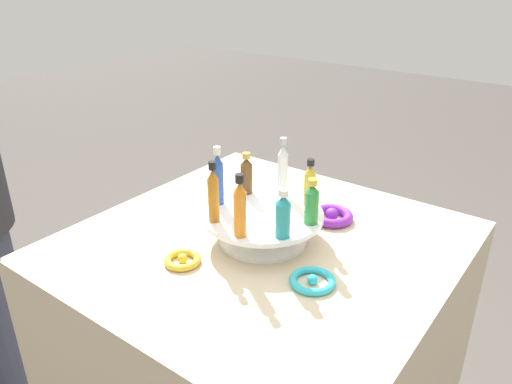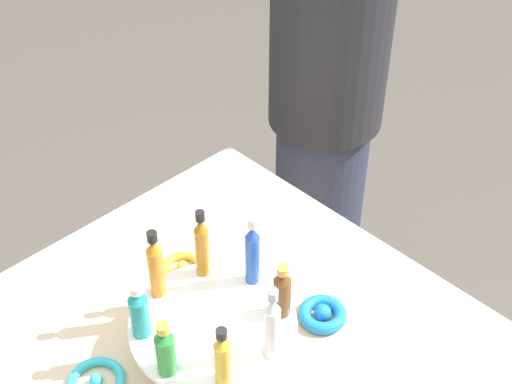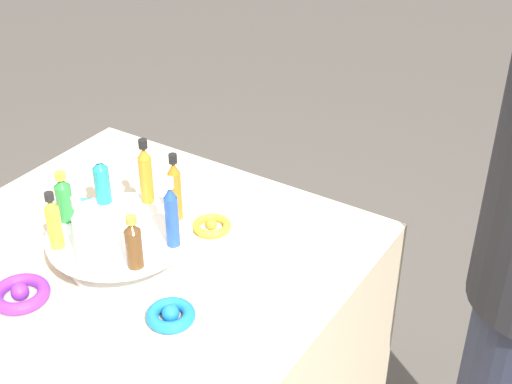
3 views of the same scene
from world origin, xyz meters
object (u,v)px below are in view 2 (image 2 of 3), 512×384
object	(u,v)px
bottle_orange	(156,266)
ribbon_bow_blue	(322,314)
display_stand	(214,333)
bottle_teal	(139,312)
bottle_green	(165,350)
ribbon_bow_gold	(182,267)
bottle_blue	(252,253)
bottle_gold	(223,358)
bottle_brown	(282,292)
person_figure	(328,69)
bottle_clear	(272,326)
bottle_amber	(202,246)
ribbon_bow_teal	(96,381)

from	to	relation	value
bottle_orange	ribbon_bow_blue	world-z (taller)	bottle_orange
display_stand	bottle_teal	distance (m)	0.15
bottle_green	ribbon_bow_gold	xyz separation A→B (m)	(-0.22, 0.20, -0.12)
bottle_blue	bottle_gold	size ratio (longest dim) A/B	1.23
ribbon_bow_gold	bottle_gold	bearing A→B (deg)	-27.42
bottle_brown	person_figure	distance (m)	0.80
bottle_green	ribbon_bow_blue	bearing A→B (deg)	78.83
bottle_gold	person_figure	xyz separation A→B (m)	(-0.50, 0.82, -0.02)
bottle_clear	bottle_orange	bearing A→B (deg)	-168.40
bottle_teal	bottle_gold	distance (m)	0.17
bottle_green	ribbon_bow_blue	world-z (taller)	bottle_green
bottle_amber	bottle_clear	bearing A→B (deg)	-10.90
bottle_blue	bottle_green	distance (m)	0.24
ribbon_bow_teal	person_figure	bearing A→B (deg)	108.42
ribbon_bow_gold	bottle_brown	bearing A→B (deg)	3.35
bottle_teal	ribbon_bow_blue	size ratio (longest dim) A/B	1.24
bottle_amber	bottle_teal	bearing A→B (deg)	-78.40
person_figure	bottle_blue	bearing A→B (deg)	2.66
bottle_green	ribbon_bow_gold	distance (m)	0.32
bottle_orange	person_figure	distance (m)	0.83
bottle_amber	bottle_orange	size ratio (longest dim) A/B	1.01
bottle_blue	ribbon_bow_teal	size ratio (longest dim) A/B	1.50
bottle_orange	bottle_green	distance (m)	0.17
bottle_amber	bottle_gold	distance (m)	0.24
bottle_green	bottle_gold	xyz separation A→B (m)	(0.08, 0.05, 0.01)
person_figure	bottle_teal	bearing A→B (deg)	-6.65
bottle_brown	ribbon_bow_gold	bearing A→B (deg)	-176.65
bottle_green	bottle_orange	bearing A→B (deg)	146.60
ribbon_bow_blue	bottle_clear	bearing A→B (deg)	-79.01
bottle_blue	ribbon_bow_teal	bearing A→B (deg)	-101.17
display_stand	person_figure	world-z (taller)	person_figure
bottle_orange	bottle_teal	size ratio (longest dim) A/B	1.29
bottle_orange	bottle_brown	bearing A→B (deg)	34.10
bottle_blue	bottle_orange	xyz separation A→B (m)	(-0.09, -0.14, -0.00)
bottle_blue	bottle_green	world-z (taller)	bottle_blue
bottle_orange	bottle_green	bearing A→B (deg)	-33.40
bottle_amber	bottle_green	world-z (taller)	bottle_amber
bottle_brown	ribbon_bow_teal	size ratio (longest dim) A/B	1.11
bottle_brown	bottle_green	distance (m)	0.22
ribbon_bow_teal	ribbon_bow_gold	world-z (taller)	ribbon_bow_gold
bottle_brown	person_figure	bearing A→B (deg)	125.63
bottle_clear	ribbon_bow_gold	distance (m)	0.35
bottle_gold	bottle_amber	bearing A→B (deg)	146.60
ribbon_bow_blue	ribbon_bow_gold	xyz separation A→B (m)	(-0.28, -0.11, -0.00)
bottle_brown	bottle_gold	xyz separation A→B (m)	(0.03, -0.17, 0.01)
display_stand	bottle_teal	xyz separation A→B (m)	(-0.07, -0.10, 0.08)
bottle_clear	bottle_blue	xyz separation A→B (m)	(-0.14, 0.09, -0.00)
display_stand	ribbon_bow_blue	distance (m)	0.21
ribbon_bow_blue	bottle_green	bearing A→B (deg)	-101.17
bottle_orange	bottle_gold	xyz separation A→B (m)	(0.22, -0.04, -0.01)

